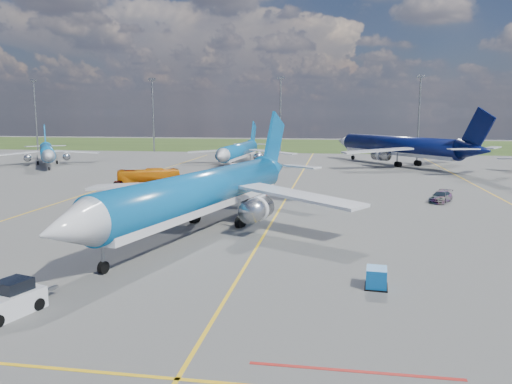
# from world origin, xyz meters

# --- Properties ---
(ground) EXTENTS (400.00, 400.00, 0.00)m
(ground) POSITION_xyz_m (0.00, 0.00, 0.00)
(ground) COLOR #50504E
(ground) RESTS_ON ground
(grass_strip) EXTENTS (400.00, 80.00, 0.01)m
(grass_strip) POSITION_xyz_m (0.00, 150.00, 0.00)
(grass_strip) COLOR #2D4719
(grass_strip) RESTS_ON ground
(taxiway_lines) EXTENTS (60.25, 160.00, 0.02)m
(taxiway_lines) POSITION_xyz_m (0.17, 27.70, 0.01)
(taxiway_lines) COLOR yellow
(taxiway_lines) RESTS_ON ground
(floodlight_masts) EXTENTS (202.20, 0.50, 22.70)m
(floodlight_masts) POSITION_xyz_m (10.00, 110.00, 12.56)
(floodlight_masts) COLOR slate
(floodlight_masts) RESTS_ON ground
(bg_jet_nw) EXTENTS (39.67, 42.04, 8.78)m
(bg_jet_nw) POSITION_xyz_m (-59.13, 65.59, 0.00)
(bg_jet_nw) COLOR #0B60A4
(bg_jet_nw) RESTS_ON ground
(bg_jet_nnw) EXTENTS (29.78, 38.07, 9.61)m
(bg_jet_nnw) POSITION_xyz_m (-15.40, 72.59, 0.00)
(bg_jet_nnw) COLOR #0B60A4
(bg_jet_nnw) RESTS_ON ground
(bg_jet_n) EXTENTS (58.95, 61.13, 12.73)m
(bg_jet_n) POSITION_xyz_m (20.97, 78.86, 0.00)
(bg_jet_n) COLOR #070F41
(bg_jet_n) RESTS_ON ground
(main_airliner) EXTENTS (44.73, 52.44, 11.84)m
(main_airliner) POSITION_xyz_m (-6.42, 8.20, 0.00)
(main_airliner) COLOR #0B60A4
(main_airliner) RESTS_ON ground
(pushback_tug) EXTENTS (3.33, 6.09, 2.03)m
(pushback_tug) POSITION_xyz_m (-12.33, -14.51, 0.82)
(pushback_tug) COLOR silver
(pushback_tug) RESTS_ON ground
(uld_container) EXTENTS (1.52, 1.84, 1.39)m
(uld_container) POSITION_xyz_m (9.84, -6.14, 0.69)
(uld_container) COLOR #0B549F
(uld_container) RESTS_ON ground
(apron_bus) EXTENTS (10.36, 6.66, 2.88)m
(apron_bus) POSITION_xyz_m (-23.73, 37.81, 1.44)
(apron_bus) COLOR orange
(apron_bus) RESTS_ON ground
(service_car_a) EXTENTS (2.76, 4.53, 1.44)m
(service_car_a) POSITION_xyz_m (-27.11, 33.12, 0.72)
(service_car_a) COLOR #999999
(service_car_a) RESTS_ON ground
(service_car_b) EXTENTS (5.54, 3.28, 1.44)m
(service_car_b) POSITION_xyz_m (-5.08, 27.09, 0.72)
(service_car_b) COLOR #999999
(service_car_b) RESTS_ON ground
(service_car_c) EXTENTS (4.20, 5.51, 1.49)m
(service_car_c) POSITION_xyz_m (21.04, 29.64, 0.74)
(service_car_c) COLOR #999999
(service_car_c) RESTS_ON ground
(baggage_tug_c) EXTENTS (2.92, 5.72, 1.24)m
(baggage_tug_c) POSITION_xyz_m (-11.14, 37.10, 0.58)
(baggage_tug_c) COLOR #1A5B9C
(baggage_tug_c) RESTS_ON ground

